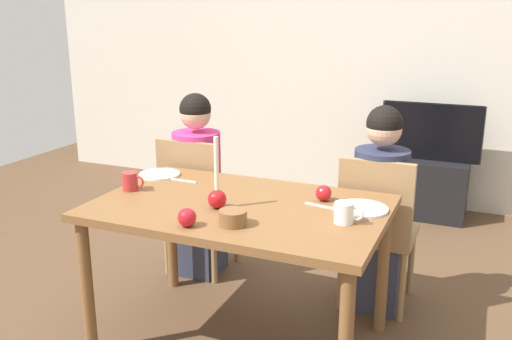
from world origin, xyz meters
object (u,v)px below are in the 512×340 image
person_left_child (198,188)px  mug_right (345,213)px  chair_left (195,198)px  plate_left (159,174)px  person_right_child (379,213)px  bowl_walnuts (233,218)px  chair_right (377,224)px  dining_table (240,220)px  plate_right (361,209)px  mug_left (131,181)px  apple_near_candle (187,217)px  tv (431,132)px  apple_by_left_plate (324,193)px  candle_centerpiece (217,194)px  tv_stand (426,187)px

person_left_child → mug_right: person_left_child is taller
chair_left → person_left_child: bearing=90.0°
plate_left → mug_right: (1.16, -0.31, 0.04)m
person_right_child → bowl_walnuts: bearing=-117.6°
chair_right → plate_left: chair_right is taller
dining_table → person_left_child: size_ratio=1.19×
person_right_child → plate_right: 0.52m
plate_right → mug_right: 0.20m
mug_left → person_right_child: bearing=29.5°
chair_right → mug_right: (-0.03, -0.65, 0.29)m
mug_left → apple_near_candle: 0.62m
mug_left → bowl_walnuts: bearing=-18.7°
chair_left → tv: size_ratio=1.14×
tv → plate_right: 2.15m
person_left_child → bowl_walnuts: bearing=-53.0°
chair_left → person_left_child: person_left_child is taller
dining_table → mug_left: (-0.61, -0.02, 0.13)m
chair_right → plate_left: size_ratio=3.86×
mug_left → apple_by_left_plate: (0.97, 0.23, -0.01)m
mug_right → apple_by_left_plate: mug_right is taller
tv → apple_by_left_plate: size_ratio=9.98×
chair_right → plate_right: size_ratio=3.52×
candle_centerpiece → person_right_child: bearing=49.2°
bowl_walnuts → plate_right: bearing=41.1°
tv_stand → candle_centerpiece: 2.56m
plate_right → mug_left: mug_left is taller
dining_table → tv: 2.39m
person_left_child → plate_left: 0.42m
person_left_child → mug_left: bearing=-92.0°
tv → mug_right: 2.35m
candle_centerpiece → apple_near_candle: 0.26m
dining_table → tv: size_ratio=1.77×
dining_table → plate_left: size_ratio=6.00×
chair_right → apple_near_candle: (-0.65, -0.96, 0.28)m
person_right_child → candle_centerpiece: 1.00m
candle_centerpiece → plate_right: bearing=21.0°
plate_left → tv_stand: bearing=58.1°
mug_right → plate_left: bearing=164.9°
chair_right → plate_right: bearing=-89.8°
plate_right → apple_by_left_plate: size_ratio=3.23×
mug_right → bowl_walnuts: bearing=-153.9°
person_left_child → apple_near_candle: size_ratio=14.16×
person_left_child → candle_centerpiece: 0.93m
person_right_child → tv_stand: person_right_child is taller
person_left_child → apple_by_left_plate: size_ratio=14.80×
dining_table → person_right_child: 0.85m
tv_stand → mug_right: 2.41m
tv_stand → plate_right: size_ratio=2.50×
person_left_child → bowl_walnuts: size_ratio=9.45×
mug_right → apple_by_left_plate: (-0.17, 0.25, -0.01)m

